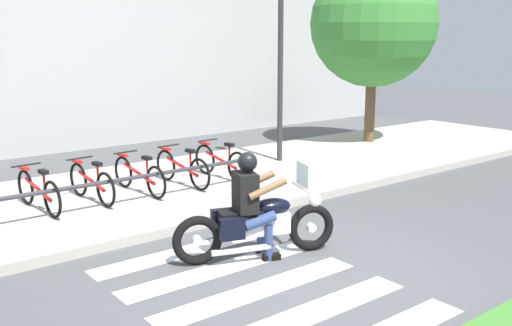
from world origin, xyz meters
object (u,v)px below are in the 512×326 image
at_px(bicycle_5, 221,162).
at_px(street_lamp, 280,47).
at_px(rider, 251,198).
at_px(bicycle_1, 38,191).
at_px(motorcycle, 257,224).
at_px(bike_rack, 130,180).
at_px(bicycle_3, 139,175).
at_px(bicycle_2, 91,183).
at_px(bicycle_4, 182,168).
at_px(tree_near_rack, 374,24).

relative_size(bicycle_5, street_lamp, 0.37).
xyz_separation_m(rider, bicycle_1, (-1.68, 3.41, -0.35)).
distance_m(motorcycle, bike_rack, 2.92).
height_order(bicycle_1, bicycle_3, bicycle_1).
height_order(bicycle_1, bicycle_2, bicycle_2).
distance_m(bicycle_4, tree_near_rack, 7.05).
distance_m(motorcycle, tree_near_rack, 9.01).
bearing_deg(bicycle_1, bicycle_3, 0.02).
distance_m(bicycle_2, bicycle_4, 1.78).
relative_size(rider, bike_rack, 0.29).
height_order(bicycle_1, street_lamp, street_lamp).
distance_m(rider, bicycle_5, 3.91).
distance_m(rider, bike_rack, 2.89).
bearing_deg(street_lamp, rider, -134.32).
height_order(bicycle_1, bike_rack, bicycle_1).
height_order(bicycle_3, bicycle_4, bicycle_4).
xyz_separation_m(rider, bicycle_5, (1.88, 3.41, -0.34)).
bearing_deg(bicycle_2, bicycle_3, 0.05).
xyz_separation_m(motorcycle, bicycle_3, (0.03, 3.44, 0.01)).
xyz_separation_m(bicycle_2, bike_rack, (0.45, -0.55, 0.09)).
relative_size(bicycle_4, bicycle_5, 1.02).
distance_m(bicycle_4, bike_rack, 1.45).
distance_m(rider, bicycle_3, 3.43).
height_order(motorcycle, bicycle_1, motorcycle).
bearing_deg(rider, bicycle_5, 61.13).
distance_m(bicycle_3, tree_near_rack, 7.87).
distance_m(bicycle_3, bike_rack, 0.72).
xyz_separation_m(rider, bicycle_4, (0.99, 3.41, -0.35)).
xyz_separation_m(bike_rack, tree_near_rack, (7.76, 1.55, 2.65)).
bearing_deg(motorcycle, bike_rack, 98.23).
height_order(bicycle_2, bike_rack, bicycle_2).
bearing_deg(bicycle_4, bike_rack, -157.44).
xyz_separation_m(bicycle_1, bicycle_3, (1.78, 0.00, -0.00)).
distance_m(bicycle_2, street_lamp, 5.23).
height_order(motorcycle, bike_rack, motorcycle).
xyz_separation_m(bicycle_1, tree_near_rack, (9.09, 1.00, 2.74)).
bearing_deg(street_lamp, motorcycle, -133.59).
relative_size(rider, bicycle_1, 0.90).
xyz_separation_m(bicycle_2, street_lamp, (4.71, 0.60, 2.20)).
relative_size(motorcycle, bike_rack, 0.43).
relative_size(bicycle_2, tree_near_rack, 0.32).
distance_m(street_lamp, tree_near_rack, 3.56).
relative_size(bicycle_3, bike_rack, 0.33).
distance_m(bicycle_2, bike_rack, 0.72).
xyz_separation_m(bicycle_3, street_lamp, (3.82, 0.60, 2.20)).
relative_size(bicycle_4, street_lamp, 0.38).
bearing_deg(bicycle_4, rider, -106.18).
bearing_deg(bicycle_4, street_lamp, 11.52).
bearing_deg(bicycle_3, bicycle_5, -0.03).
relative_size(bicycle_1, bicycle_4, 0.97).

